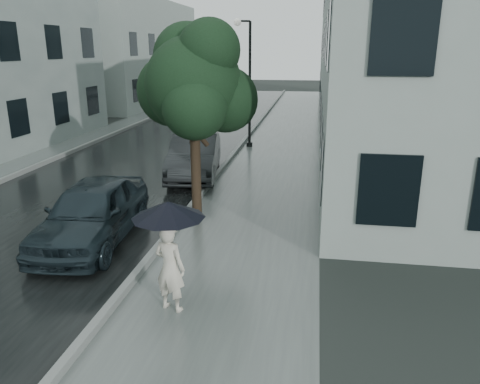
% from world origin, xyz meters
% --- Properties ---
extents(ground, '(120.00, 120.00, 0.00)m').
position_xyz_m(ground, '(0.00, 0.00, 0.00)').
color(ground, black).
rests_on(ground, ground).
extents(sidewalk, '(3.50, 60.00, 0.01)m').
position_xyz_m(sidewalk, '(0.25, 12.00, 0.00)').
color(sidewalk, slate).
rests_on(sidewalk, ground).
extents(kerb_near, '(0.15, 60.00, 0.15)m').
position_xyz_m(kerb_near, '(-1.57, 12.00, 0.07)').
color(kerb_near, slate).
rests_on(kerb_near, ground).
extents(asphalt_road, '(6.85, 60.00, 0.00)m').
position_xyz_m(asphalt_road, '(-5.08, 12.00, 0.00)').
color(asphalt_road, black).
rests_on(asphalt_road, ground).
extents(kerb_far, '(0.15, 60.00, 0.15)m').
position_xyz_m(kerb_far, '(-8.57, 12.00, 0.07)').
color(kerb_far, slate).
rests_on(kerb_far, ground).
extents(sidewalk_far, '(1.70, 60.00, 0.01)m').
position_xyz_m(sidewalk_far, '(-9.50, 12.00, 0.00)').
color(sidewalk_far, '#4C5451').
rests_on(sidewalk_far, ground).
extents(building_near, '(7.02, 36.00, 9.00)m').
position_xyz_m(building_near, '(5.47, 19.50, 4.50)').
color(building_near, gray).
rests_on(building_near, ground).
extents(building_far_b, '(7.02, 18.00, 8.00)m').
position_xyz_m(building_far_b, '(-13.77, 30.00, 4.00)').
color(building_far_b, gray).
rests_on(building_far_b, ground).
extents(pedestrian, '(0.65, 0.53, 1.56)m').
position_xyz_m(pedestrian, '(-0.54, -1.00, 0.79)').
color(pedestrian, beige).
rests_on(pedestrian, sidewalk).
extents(umbrella, '(1.29, 1.29, 1.10)m').
position_xyz_m(umbrella, '(-0.51, -1.04, 1.85)').
color(umbrella, black).
rests_on(umbrella, ground).
extents(street_tree, '(3.14, 2.85, 5.05)m').
position_xyz_m(street_tree, '(-1.23, 3.63, 3.51)').
color(street_tree, '#332619').
rests_on(street_tree, ground).
extents(lamp_post, '(0.82, 0.47, 5.56)m').
position_xyz_m(lamp_post, '(-1.32, 13.04, 3.16)').
color(lamp_post, black).
rests_on(lamp_post, ground).
extents(car_near, '(2.01, 4.38, 1.45)m').
position_xyz_m(car_near, '(-3.21, 1.58, 0.73)').
color(car_near, black).
rests_on(car_near, ground).
extents(car_far, '(2.15, 4.60, 1.46)m').
position_xyz_m(car_far, '(-2.35, 7.66, 0.74)').
color(car_far, '#232729').
rests_on(car_far, ground).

